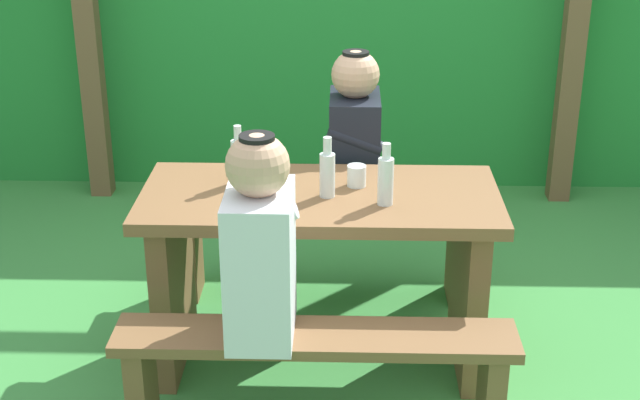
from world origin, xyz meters
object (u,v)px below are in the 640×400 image
(picnic_table, at_px, (320,249))
(bottle_center, at_px, (386,179))
(person_white_shirt, at_px, (260,245))
(person_black_coat, at_px, (354,137))
(bottle_right, at_px, (239,160))
(cell_phone, at_px, (267,206))
(drinking_glass, at_px, (357,176))
(bottle_left, at_px, (327,172))
(bench_far, at_px, (324,232))
(bench_near, at_px, (315,366))

(picnic_table, xyz_separation_m, bottle_center, (0.25, -0.10, 0.35))
(person_white_shirt, height_order, person_black_coat, same)
(bottle_right, distance_m, bottle_center, 0.60)
(cell_phone, bearing_deg, person_black_coat, 36.01)
(drinking_glass, height_order, bottle_left, bottle_left)
(bottle_right, relative_size, cell_phone, 1.73)
(bottle_right, bearing_deg, bottle_center, -18.40)
(bench_far, bearing_deg, cell_phone, -105.32)
(bottle_left, bearing_deg, drinking_glass, 44.33)
(bench_far, xyz_separation_m, bottle_left, (0.03, -0.59, 0.52))
(picnic_table, xyz_separation_m, cell_phone, (-0.19, -0.15, 0.25))
(person_black_coat, height_order, bottle_left, person_black_coat)
(person_white_shirt, xyz_separation_m, bottle_left, (0.21, 0.53, 0.06))
(picnic_table, relative_size, cell_phone, 10.00)
(bottle_right, xyz_separation_m, cell_phone, (0.13, -0.23, -0.10))
(bottle_right, bearing_deg, picnic_table, -15.04)
(bench_near, distance_m, person_black_coat, 1.22)
(bench_far, bearing_deg, bottle_right, -124.34)
(person_white_shirt, bearing_deg, bottle_right, 102.34)
(person_white_shirt, height_order, cell_phone, person_white_shirt)
(picnic_table, relative_size, bench_near, 1.00)
(picnic_table, height_order, bench_near, picnic_table)
(person_black_coat, bearing_deg, person_white_shirt, -105.98)
(bench_far, height_order, bottle_center, bottle_center)
(picnic_table, relative_size, drinking_glass, 16.48)
(bench_far, distance_m, bottle_left, 0.79)
(bottle_right, bearing_deg, person_black_coat, 45.63)
(bench_far, bearing_deg, bottle_left, -87.22)
(person_black_coat, xyz_separation_m, cell_phone, (-0.33, -0.70, -0.04))
(bottle_left, relative_size, bottle_center, 0.99)
(bench_far, xyz_separation_m, drinking_glass, (0.14, -0.48, 0.47))
(person_white_shirt, bearing_deg, person_black_coat, 74.02)
(drinking_glass, xyz_separation_m, cell_phone, (-0.34, -0.22, -0.04))
(bench_far, height_order, cell_phone, cell_phone)
(bench_near, bearing_deg, cell_phone, 115.01)
(drinking_glass, relative_size, bottle_right, 0.35)
(person_black_coat, bearing_deg, bottle_right, -134.37)
(person_black_coat, bearing_deg, picnic_table, -103.76)
(bench_far, distance_m, person_white_shirt, 1.23)
(drinking_glass, bearing_deg, bottle_center, -59.69)
(drinking_glass, distance_m, bottle_center, 0.22)
(picnic_table, distance_m, drinking_glass, 0.33)
(picnic_table, height_order, person_black_coat, person_black_coat)
(bench_near, height_order, bottle_center, bottle_center)
(drinking_glass, height_order, bottle_right, bottle_right)
(drinking_glass, bearing_deg, bench_near, -102.53)
(person_white_shirt, bearing_deg, drinking_glass, 62.93)
(bottle_right, bearing_deg, bottle_left, -18.73)
(cell_phone, bearing_deg, bottle_left, -1.86)
(bench_far, xyz_separation_m, bottle_center, (0.25, -0.67, 0.53))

